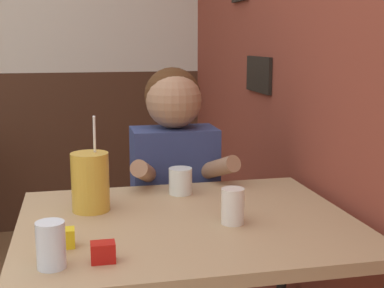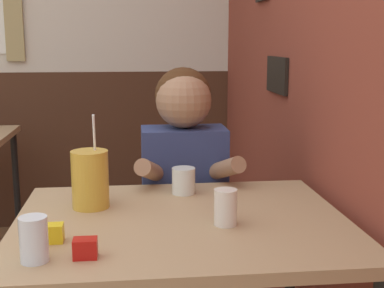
# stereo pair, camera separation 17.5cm
# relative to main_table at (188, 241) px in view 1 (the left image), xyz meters

# --- Properties ---
(brick_wall_right) EXTENTS (0.08, 4.53, 2.70)m
(brick_wall_right) POSITION_rel_main_table_xyz_m (0.57, 0.96, 0.64)
(brick_wall_right) COLOR brown
(brick_wall_right) RESTS_ON ground_plane
(main_table) EXTENTS (1.01, 0.82, 0.78)m
(main_table) POSITION_rel_main_table_xyz_m (0.00, 0.00, 0.00)
(main_table) COLOR tan
(main_table) RESTS_ON ground_plane
(person_seated) EXTENTS (0.42, 0.42, 1.21)m
(person_seated) POSITION_rel_main_table_xyz_m (0.06, 0.56, -0.05)
(person_seated) COLOR navy
(person_seated) RESTS_ON ground_plane
(cocktail_pitcher) EXTENTS (0.12, 0.12, 0.31)m
(cocktail_pitcher) POSITION_rel_main_table_xyz_m (-0.28, 0.15, 0.17)
(cocktail_pitcher) COLOR gold
(cocktail_pitcher) RESTS_ON main_table
(glass_near_pitcher) EXTENTS (0.07, 0.07, 0.11)m
(glass_near_pitcher) POSITION_rel_main_table_xyz_m (-0.39, -0.28, 0.13)
(glass_near_pitcher) COLOR silver
(glass_near_pitcher) RESTS_ON main_table
(glass_center) EXTENTS (0.08, 0.08, 0.09)m
(glass_center) POSITION_rel_main_table_xyz_m (0.03, 0.28, 0.12)
(glass_center) COLOR silver
(glass_center) RESTS_ON main_table
(glass_far_side) EXTENTS (0.07, 0.07, 0.11)m
(glass_far_side) POSITION_rel_main_table_xyz_m (0.12, -0.07, 0.13)
(glass_far_side) COLOR silver
(glass_far_side) RESTS_ON main_table
(condiment_ketchup) EXTENTS (0.06, 0.04, 0.05)m
(condiment_ketchup) POSITION_rel_main_table_xyz_m (-0.27, -0.27, 0.10)
(condiment_ketchup) COLOR #B7140F
(condiment_ketchup) RESTS_ON main_table
(condiment_mustard) EXTENTS (0.06, 0.04, 0.05)m
(condiment_mustard) POSITION_rel_main_table_xyz_m (-0.37, -0.15, 0.10)
(condiment_mustard) COLOR yellow
(condiment_mustard) RESTS_ON main_table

